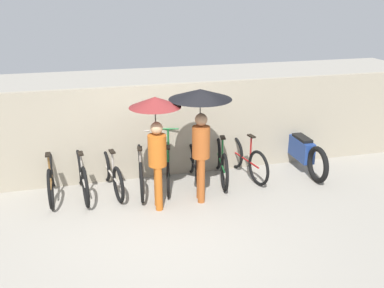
{
  "coord_description": "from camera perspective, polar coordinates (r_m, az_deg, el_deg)",
  "views": [
    {
      "loc": [
        -1.25,
        -6.17,
        3.72
      ],
      "look_at": [
        0.65,
        1.05,
        1.0
      ],
      "focal_mm": 40.0,
      "sensor_mm": 36.0,
      "label": 1
    }
  ],
  "objects": [
    {
      "name": "parked_bicycle_5",
      "position": [
        8.66,
        0.35,
        -2.86
      ],
      "size": [
        0.44,
        1.64,
        1.06
      ],
      "rotation": [
        0.0,
        0.0,
        1.5
      ],
      "color": "black",
      "rests_on": "ground"
    },
    {
      "name": "pedestrian_leading",
      "position": [
        7.31,
        -4.83,
        2.54
      ],
      "size": [
        0.89,
        0.89,
        2.01
      ],
      "rotation": [
        0.0,
        0.0,
        -0.08
      ],
      "color": "#B25619",
      "rests_on": "ground"
    },
    {
      "name": "parked_bicycle_6",
      "position": [
        8.8,
        3.85,
        -2.29
      ],
      "size": [
        0.51,
        1.8,
        1.02
      ],
      "rotation": [
        0.0,
        0.0,
        1.39
      ],
      "color": "black",
      "rests_on": "ground"
    },
    {
      "name": "motorcycle",
      "position": [
        9.55,
        14.35,
        -0.84
      ],
      "size": [
        0.58,
        2.17,
        0.94
      ],
      "rotation": [
        0.0,
        0.0,
        1.56
      ],
      "color": "black",
      "rests_on": "ground"
    },
    {
      "name": "parked_bicycle_2",
      "position": [
        8.44,
        -10.71,
        -3.85
      ],
      "size": [
        0.47,
        1.7,
        1.02
      ],
      "rotation": [
        0.0,
        0.0,
        1.73
      ],
      "color": "black",
      "rests_on": "ground"
    },
    {
      "name": "parked_bicycle_4",
      "position": [
        8.5,
        -3.18,
        -3.28
      ],
      "size": [
        0.51,
        1.6,
        1.05
      ],
      "rotation": [
        0.0,
        0.0,
        1.36
      ],
      "color": "black",
      "rests_on": "ground"
    },
    {
      "name": "parked_bicycle_1",
      "position": [
        8.38,
        -14.49,
        -4.05
      ],
      "size": [
        0.44,
        1.79,
        1.01
      ],
      "rotation": [
        0.0,
        0.0,
        1.67
      ],
      "color": "black",
      "rests_on": "ground"
    },
    {
      "name": "back_wall",
      "position": [
        8.73,
        -5.77,
        1.57
      ],
      "size": [
        13.18,
        0.12,
        1.94
      ],
      "color": "gray",
      "rests_on": "ground"
    },
    {
      "name": "pedestrian_center",
      "position": [
        7.54,
        1.14,
        4.33
      ],
      "size": [
        1.12,
        1.12,
        2.08
      ],
      "rotation": [
        0.0,
        0.0,
        -0.15
      ],
      "color": "#9E4C1E",
      "rests_on": "ground"
    },
    {
      "name": "parked_bicycle_0",
      "position": [
        8.47,
        -18.24,
        -4.22
      ],
      "size": [
        0.44,
        1.72,
        1.11
      ],
      "rotation": [
        0.0,
        0.0,
        1.58
      ],
      "color": "black",
      "rests_on": "ground"
    },
    {
      "name": "parked_bicycle_3",
      "position": [
        8.39,
        -6.89,
        -3.49
      ],
      "size": [
        0.44,
        1.81,
        1.04
      ],
      "rotation": [
        0.0,
        0.0,
        1.46
      ],
      "color": "black",
      "rests_on": "ground"
    },
    {
      "name": "ground_plane",
      "position": [
        7.31,
        -2.88,
        -10.58
      ],
      "size": [
        30.0,
        30.0,
        0.0
      ],
      "primitive_type": "plane",
      "color": "gray"
    },
    {
      "name": "parked_bicycle_7",
      "position": [
        9.0,
        7.17,
        -1.96
      ],
      "size": [
        0.47,
        1.68,
        1.09
      ],
      "rotation": [
        0.0,
        0.0,
        1.74
      ],
      "color": "black",
      "rests_on": "ground"
    }
  ]
}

